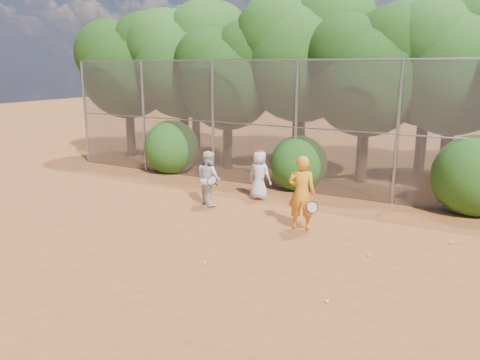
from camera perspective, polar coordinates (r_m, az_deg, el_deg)
The scene contains 21 objects.
ground at distance 9.34m, azimuth -2.17°, elevation -10.55°, with size 80.00×80.00×0.00m, color brown.
fence_back at distance 14.13m, azimuth 10.16°, elevation 6.32°, with size 20.05×0.09×4.03m.
tree_0 at distance 20.66m, azimuth -13.45°, elevation 13.73°, with size 4.38×3.81×6.00m.
tree_1 at distance 19.47m, azimuth -6.82°, elevation 14.70°, with size 4.64×4.03×6.35m.
tree_2 at distance 17.51m, azimuth -1.37°, elevation 12.99°, with size 3.99×3.47×5.47m.
tree_3 at distance 17.32m, azimuth 7.84°, elevation 15.54°, with size 4.89×4.26×6.70m.
tree_4 at distance 15.97m, azimuth 15.49°, elevation 13.04°, with size 4.19×3.64×5.73m.
tree_5 at distance 16.35m, azimuth 25.04°, elevation 13.29°, with size 4.51×3.92×6.17m.
tree_9 at distance 21.93m, azimuth -5.38°, elevation 15.09°, with size 4.83×4.20×6.62m.
tree_10 at distance 19.74m, azimuth 7.52°, elevation 16.01°, with size 5.15×4.48×7.06m.
tree_11 at distance 18.05m, azimuth 22.28°, elevation 13.86°, with size 4.64×4.03×6.35m.
bush_0 at distance 17.35m, azimuth -8.34°, elevation 4.26°, with size 2.00×2.00×2.00m, color #1C4912.
bush_1 at distance 14.90m, azimuth 7.15°, elevation 2.32°, with size 1.80×1.80×1.80m, color #1C4912.
bush_2 at distance 13.84m, azimuth 26.71°, elevation 0.87°, with size 2.20×2.20×2.20m, color #1C4912.
player_yellow at distance 11.20m, azimuth 7.52°, elevation -1.58°, with size 0.88×0.65×1.80m.
player_teen at distance 13.68m, azimuth 2.39°, elevation 0.65°, with size 0.73×0.50×1.47m.
player_white at distance 13.14m, azimuth -3.82°, elevation 0.25°, with size 0.93×0.86×1.54m.
ball_0 at distance 10.15m, azimuth 15.42°, elevation -8.81°, with size 0.07×0.07×0.07m, color yellow.
ball_1 at distance 11.44m, azimuth 24.28°, elevation -6.96°, with size 0.07×0.07×0.07m, color yellow.
ball_2 at distance 8.17m, azimuth 10.56°, elevation -14.34°, with size 0.07×0.07×0.07m, color yellow.
ball_4 at distance 9.47m, azimuth -4.40°, elevation -10.02°, with size 0.07×0.07×0.07m, color yellow.
Camera 1 is at (4.45, -7.25, 3.87)m, focal length 35.00 mm.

